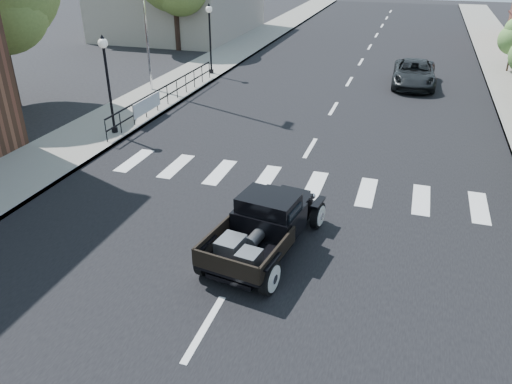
% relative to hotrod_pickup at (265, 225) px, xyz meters
% --- Properties ---
extents(ground, '(120.00, 120.00, 0.00)m').
position_rel_hotrod_pickup_xyz_m(ground, '(-0.34, -0.06, -0.73)').
color(ground, black).
rests_on(ground, ground).
extents(road, '(14.00, 80.00, 0.02)m').
position_rel_hotrod_pickup_xyz_m(road, '(-0.34, 14.94, -0.72)').
color(road, black).
rests_on(road, ground).
extents(road_markings, '(12.00, 60.00, 0.06)m').
position_rel_hotrod_pickup_xyz_m(road_markings, '(-0.34, 9.94, -0.73)').
color(road_markings, silver).
rests_on(road_markings, ground).
extents(sidewalk_left, '(3.00, 80.00, 0.15)m').
position_rel_hotrod_pickup_xyz_m(sidewalk_left, '(-8.84, 14.94, -0.66)').
color(sidewalk_left, gray).
rests_on(sidewalk_left, ground).
extents(low_building_left, '(10.00, 12.00, 5.00)m').
position_rel_hotrod_pickup_xyz_m(low_building_left, '(-15.34, 27.94, 1.77)').
color(low_building_left, '#A59B8B').
rests_on(low_building_left, ground).
extents(railing, '(0.08, 10.00, 1.00)m').
position_rel_hotrod_pickup_xyz_m(railing, '(-7.64, 9.94, -0.08)').
color(railing, black).
rests_on(railing, sidewalk_left).
extents(banner, '(0.04, 2.20, 0.60)m').
position_rel_hotrod_pickup_xyz_m(banner, '(-7.56, 7.94, -0.28)').
color(banner, silver).
rests_on(banner, sidewalk_left).
extents(lamp_post_b, '(0.36, 0.36, 3.70)m').
position_rel_hotrod_pickup_xyz_m(lamp_post_b, '(-7.94, 5.94, 1.27)').
color(lamp_post_b, black).
rests_on(lamp_post_b, sidewalk_left).
extents(lamp_post_c, '(0.36, 0.36, 3.70)m').
position_rel_hotrod_pickup_xyz_m(lamp_post_c, '(-7.94, 15.94, 1.27)').
color(lamp_post_c, black).
rests_on(lamp_post_c, sidewalk_left).
extents(small_tree_e, '(1.68, 1.68, 2.80)m').
position_rel_hotrod_pickup_xyz_m(small_tree_e, '(7.96, 21.58, 0.82)').
color(small_tree_e, '#55853D').
rests_on(small_tree_e, sidewalk_right).
extents(hotrod_pickup, '(2.59, 4.48, 1.47)m').
position_rel_hotrod_pickup_xyz_m(hotrod_pickup, '(0.00, 0.00, 0.00)').
color(hotrod_pickup, black).
rests_on(hotrod_pickup, ground).
extents(second_car, '(2.25, 4.65, 1.28)m').
position_rel_hotrod_pickup_xyz_m(second_car, '(2.94, 17.13, -0.10)').
color(second_car, black).
rests_on(second_car, ground).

